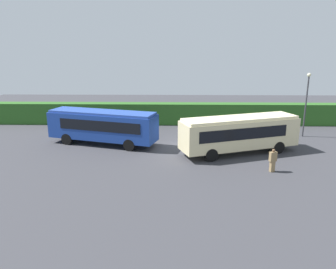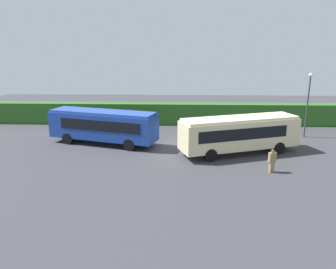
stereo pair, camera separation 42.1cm
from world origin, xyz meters
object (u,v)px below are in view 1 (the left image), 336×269
(bus_cream, at_px, (240,132))
(traffic_cone, at_px, (255,126))
(person_left, at_px, (84,126))
(person_center, at_px, (273,160))
(bus_blue, at_px, (102,125))
(lamppost, at_px, (307,98))

(bus_cream, xyz_separation_m, traffic_cone, (3.25, 8.11, -1.44))
(person_left, xyz_separation_m, person_center, (15.74, -9.71, -0.02))
(person_left, bearing_deg, traffic_cone, -16.66)
(bus_blue, relative_size, person_left, 5.95)
(bus_cream, bearing_deg, person_left, 138.68)
(bus_blue, xyz_separation_m, lamppost, (18.75, 3.04, 2.01))
(person_center, bearing_deg, bus_blue, -135.48)
(traffic_cone, bearing_deg, person_center, -98.02)
(person_left, height_order, person_center, person_left)
(bus_cream, height_order, traffic_cone, bus_cream)
(person_center, bearing_deg, bus_cream, -179.10)
(traffic_cone, xyz_separation_m, lamppost, (3.92, -2.82, 3.45))
(person_left, relative_size, traffic_cone, 2.79)
(bus_blue, bearing_deg, person_left, -35.81)
(bus_blue, distance_m, person_left, 4.37)
(bus_blue, bearing_deg, bus_cream, -174.54)
(person_center, bearing_deg, lamppost, 129.26)
(person_left, height_order, traffic_cone, person_left)
(lamppost, bearing_deg, bus_blue, -170.79)
(bus_blue, relative_size, traffic_cone, 16.59)
(bus_blue, bearing_deg, traffic_cone, -142.01)
(person_left, relative_size, lamppost, 0.28)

